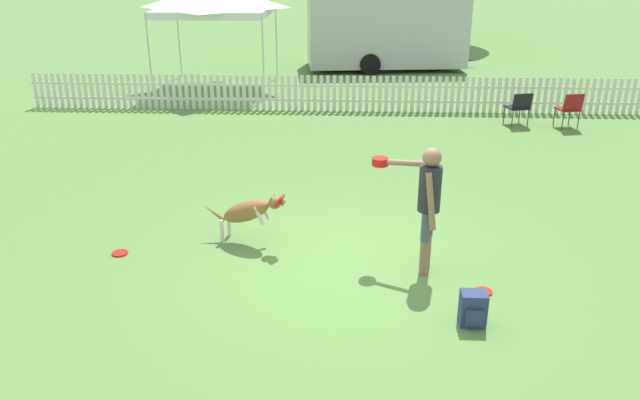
{
  "coord_description": "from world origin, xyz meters",
  "views": [
    {
      "loc": [
        -0.1,
        -7.36,
        3.89
      ],
      "look_at": [
        -0.47,
        0.26,
        0.79
      ],
      "focal_mm": 35.0,
      "sensor_mm": 36.0,
      "label": 1
    }
  ],
  "objects_px": {
    "handler_person": "(426,195)",
    "folding_chair_blue_left": "(570,107)",
    "frisbee_near_handler": "(483,292)",
    "folding_chair_center": "(519,106)",
    "leaping_dog": "(248,211)",
    "backpack_on_grass": "(473,309)",
    "equipment_trailer": "(385,30)",
    "frisbee_near_dog": "(120,253)"
  },
  "relations": [
    {
      "from": "leaping_dog",
      "to": "folding_chair_center",
      "type": "relative_size",
      "value": 1.6
    },
    {
      "from": "frisbee_near_handler",
      "to": "backpack_on_grass",
      "type": "distance_m",
      "value": 0.77
    },
    {
      "from": "folding_chair_blue_left",
      "to": "folding_chair_center",
      "type": "distance_m",
      "value": 1.12
    },
    {
      "from": "backpack_on_grass",
      "to": "folding_chair_center",
      "type": "distance_m",
      "value": 8.9
    },
    {
      "from": "handler_person",
      "to": "frisbee_near_handler",
      "type": "relative_size",
      "value": 7.65
    },
    {
      "from": "frisbee_near_dog",
      "to": "backpack_on_grass",
      "type": "height_order",
      "value": "backpack_on_grass"
    },
    {
      "from": "handler_person",
      "to": "frisbee_near_dog",
      "type": "relative_size",
      "value": 7.65
    },
    {
      "from": "handler_person",
      "to": "frisbee_near_dog",
      "type": "distance_m",
      "value": 4.2
    },
    {
      "from": "backpack_on_grass",
      "to": "folding_chair_blue_left",
      "type": "distance_m",
      "value": 9.08
    },
    {
      "from": "frisbee_near_handler",
      "to": "backpack_on_grass",
      "type": "relative_size",
      "value": 0.55
    },
    {
      "from": "frisbee_near_dog",
      "to": "folding_chair_center",
      "type": "distance_m",
      "value": 9.97
    },
    {
      "from": "folding_chair_blue_left",
      "to": "backpack_on_grass",
      "type": "bearing_deg",
      "value": 54.19
    },
    {
      "from": "handler_person",
      "to": "frisbee_near_handler",
      "type": "bearing_deg",
      "value": -111.79
    },
    {
      "from": "frisbee_near_dog",
      "to": "folding_chair_center",
      "type": "relative_size",
      "value": 0.28
    },
    {
      "from": "leaping_dog",
      "to": "folding_chair_blue_left",
      "type": "height_order",
      "value": "folding_chair_blue_left"
    },
    {
      "from": "folding_chair_center",
      "to": "folding_chair_blue_left",
      "type": "bearing_deg",
      "value": 154.51
    },
    {
      "from": "backpack_on_grass",
      "to": "folding_chair_center",
      "type": "height_order",
      "value": "folding_chair_center"
    },
    {
      "from": "handler_person",
      "to": "frisbee_near_dog",
      "type": "height_order",
      "value": "handler_person"
    },
    {
      "from": "leaping_dog",
      "to": "frisbee_near_handler",
      "type": "relative_size",
      "value": 5.79
    },
    {
      "from": "backpack_on_grass",
      "to": "equipment_trailer",
      "type": "distance_m",
      "value": 15.91
    },
    {
      "from": "frisbee_near_handler",
      "to": "frisbee_near_dog",
      "type": "height_order",
      "value": "same"
    },
    {
      "from": "frisbee_near_handler",
      "to": "folding_chair_blue_left",
      "type": "height_order",
      "value": "folding_chair_blue_left"
    },
    {
      "from": "frisbee_near_dog",
      "to": "equipment_trailer",
      "type": "xyz_separation_m",
      "value": [
        4.27,
        14.38,
        1.26
      ]
    },
    {
      "from": "leaping_dog",
      "to": "frisbee_near_handler",
      "type": "bearing_deg",
      "value": 84.44
    },
    {
      "from": "frisbee_near_handler",
      "to": "folding_chair_blue_left",
      "type": "bearing_deg",
      "value": 66.0
    },
    {
      "from": "leaping_dog",
      "to": "folding_chair_center",
      "type": "bearing_deg",
      "value": 157.48
    },
    {
      "from": "folding_chair_center",
      "to": "leaping_dog",
      "type": "bearing_deg",
      "value": 36.13
    },
    {
      "from": "frisbee_near_handler",
      "to": "frisbee_near_dog",
      "type": "relative_size",
      "value": 1.0
    },
    {
      "from": "handler_person",
      "to": "folding_chair_blue_left",
      "type": "xyz_separation_m",
      "value": [
        4.09,
        7.06,
        -0.55
      ]
    },
    {
      "from": "leaping_dog",
      "to": "frisbee_near_handler",
      "type": "xyz_separation_m",
      "value": [
        3.05,
        -1.24,
        -0.47
      ]
    },
    {
      "from": "folding_chair_blue_left",
      "to": "equipment_trailer",
      "type": "bearing_deg",
      "value": -74.87
    },
    {
      "from": "leaping_dog",
      "to": "handler_person",
      "type": "bearing_deg",
      "value": 90.28
    },
    {
      "from": "handler_person",
      "to": "leaping_dog",
      "type": "xyz_separation_m",
      "value": [
        -2.35,
        0.69,
        -0.56
      ]
    },
    {
      "from": "frisbee_near_dog",
      "to": "folding_chair_blue_left",
      "type": "height_order",
      "value": "folding_chair_blue_left"
    },
    {
      "from": "backpack_on_grass",
      "to": "folding_chair_blue_left",
      "type": "bearing_deg",
      "value": 66.28
    },
    {
      "from": "folding_chair_blue_left",
      "to": "folding_chair_center",
      "type": "height_order",
      "value": "folding_chair_blue_left"
    },
    {
      "from": "frisbee_near_dog",
      "to": "leaping_dog",
      "type": "bearing_deg",
      "value": 14.51
    },
    {
      "from": "frisbee_near_dog",
      "to": "handler_person",
      "type": "bearing_deg",
      "value": -3.43
    },
    {
      "from": "handler_person",
      "to": "folding_chair_center",
      "type": "distance_m",
      "value": 7.88
    },
    {
      "from": "frisbee_near_handler",
      "to": "folding_chair_blue_left",
      "type": "distance_m",
      "value": 8.35
    },
    {
      "from": "handler_person",
      "to": "folding_chair_center",
      "type": "bearing_deg",
      "value": -5.81
    },
    {
      "from": "handler_person",
      "to": "folding_chair_blue_left",
      "type": "bearing_deg",
      "value": -13.51
    }
  ]
}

